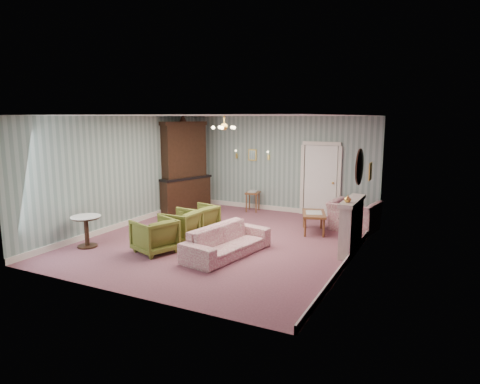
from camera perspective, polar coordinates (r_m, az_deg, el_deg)
The scene contains 27 objects.
floor at distance 10.05m, azimuth -2.05°, elevation -6.45°, with size 7.00×7.00×0.00m, color #8C5160.
ceiling at distance 9.64m, azimuth -2.16°, elevation 10.31°, with size 7.00×7.00×0.00m, color white.
wall_back at distance 12.90m, azimuth 5.38°, elevation 3.76°, with size 6.00×6.00×0.00m, color slate.
wall_front at distance 6.92m, azimuth -16.13°, elevation -2.08°, with size 6.00×6.00×0.00m, color slate.
wall_left at distance 11.47m, azimuth -15.39°, elevation 2.66°, with size 7.00×7.00×0.00m, color slate.
wall_right at distance 8.73m, azimuth 15.46°, elevation 0.41°, with size 7.00×7.00×0.00m, color slate.
wall_right_floral at distance 8.73m, azimuth 15.36°, elevation 0.42°, with size 7.00×7.00×0.00m, color #B25988.
door at distance 12.50m, azimuth 10.85°, elevation 1.71°, with size 1.12×0.12×2.16m, color white, non-canonical shape.
olive_chair_a at distance 9.20m, azimuth -11.49°, elevation -5.60°, with size 0.79×0.74×0.81m, color #616623.
olive_chair_b at distance 9.95m, azimuth -8.03°, elevation -4.34°, with size 0.77×0.73×0.80m, color #616623.
olive_chair_c at distance 10.46m, azimuth -5.62°, elevation -3.57°, with size 0.78×0.73×0.80m, color #616623.
sofa_chintz at distance 8.85m, azimuth -1.77°, elevation -5.98°, with size 2.12×0.62×0.83m, color #9E3F5B.
wingback_chair at distance 11.15m, azimuth 15.17°, elevation -2.49°, with size 1.15×0.75×1.00m, color #9E3F5B.
dresser at distance 13.01m, azimuth -7.65°, elevation 3.78°, with size 0.60×1.74×2.90m, color black, non-canonical shape.
fireplace at distance 9.31m, azimuth 14.85°, elevation -4.44°, with size 0.30×1.40×1.16m, color beige, non-canonical shape.
mantel_vase at distance 8.79m, azimuth 14.37°, elevation -0.90°, with size 0.15×0.15×0.15m, color gold.
oval_mirror at distance 9.07m, azimuth 15.83°, elevation 3.30°, with size 0.04×0.76×0.84m, color white, non-canonical shape.
framed_print at distance 10.42m, azimuth 17.23°, elevation 2.68°, with size 0.04×0.34×0.42m, color gold, non-canonical shape.
coffee_table at distance 10.76m, azimuth 9.93°, elevation -4.08°, with size 0.55×1.00×0.51m, color brown, non-canonical shape.
side_table_black at distance 10.17m, azimuth 14.52°, elevation -4.90°, with size 0.38×0.38×0.58m, color black, non-canonical shape.
pedestal_table at distance 10.00m, azimuth -20.05°, elevation -5.04°, with size 0.65×0.65×0.71m, color black, non-canonical shape.
nesting_table at distance 12.95m, azimuth 1.74°, elevation -1.20°, with size 0.39×0.50×0.66m, color brown, non-canonical shape.
gilt_mirror_back at distance 13.19m, azimuth 1.68°, elevation 5.03°, with size 0.28×0.06×0.36m, color gold, non-canonical shape.
sconce_left at distance 13.41m, azimuth -0.50°, elevation 5.12°, with size 0.16×0.12×0.30m, color gold, non-canonical shape.
sconce_right at distance 12.95m, azimuth 3.86°, elevation 4.92°, with size 0.16×0.12×0.30m, color gold, non-canonical shape.
chandelier at distance 9.64m, azimuth -2.15°, elevation 8.71°, with size 0.56×0.56×0.36m, color gold, non-canonical shape.
burgundy_cushion at distance 11.02m, azimuth 14.75°, elevation -2.73°, with size 0.38×0.10×0.38m, color maroon.
Camera 1 is at (4.63, -8.46, 2.86)m, focal length 31.51 mm.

